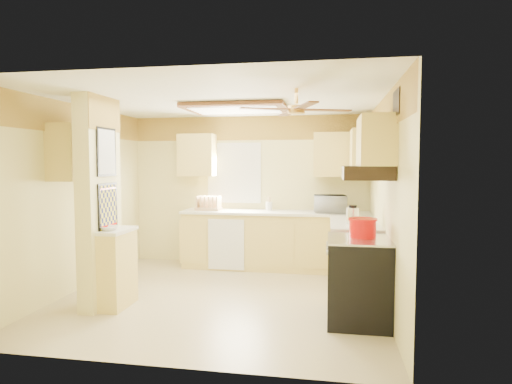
% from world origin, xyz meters
% --- Properties ---
extents(floor, '(4.00, 4.00, 0.00)m').
position_xyz_m(floor, '(0.00, 0.00, 0.00)').
color(floor, tan).
rests_on(floor, ground).
extents(ceiling, '(4.00, 4.00, 0.00)m').
position_xyz_m(ceiling, '(0.00, 0.00, 2.50)').
color(ceiling, white).
rests_on(ceiling, wall_back).
extents(wall_back, '(4.00, 0.00, 4.00)m').
position_xyz_m(wall_back, '(0.00, 1.90, 1.25)').
color(wall_back, '#E7DA8D').
rests_on(wall_back, floor).
extents(wall_front, '(4.00, 0.00, 4.00)m').
position_xyz_m(wall_front, '(0.00, -1.90, 1.25)').
color(wall_front, '#E7DA8D').
rests_on(wall_front, floor).
extents(wall_left, '(0.00, 3.80, 3.80)m').
position_xyz_m(wall_left, '(-2.00, 0.00, 1.25)').
color(wall_left, '#E7DA8D').
rests_on(wall_left, floor).
extents(wall_right, '(0.00, 3.80, 3.80)m').
position_xyz_m(wall_right, '(2.00, 0.00, 1.25)').
color(wall_right, '#E7DA8D').
rests_on(wall_right, floor).
extents(wallpaper_border, '(4.00, 0.02, 0.40)m').
position_xyz_m(wallpaper_border, '(0.00, 1.88, 2.30)').
color(wallpaper_border, gold).
rests_on(wallpaper_border, wall_back).
extents(partition_column, '(0.20, 0.70, 2.50)m').
position_xyz_m(partition_column, '(-1.35, -0.55, 1.25)').
color(partition_column, '#E7DA8D').
rests_on(partition_column, floor).
extents(partition_ledge, '(0.25, 0.55, 0.90)m').
position_xyz_m(partition_ledge, '(-1.13, -0.55, 0.45)').
color(partition_ledge, '#F7DE70').
rests_on(partition_ledge, floor).
extents(ledge_top, '(0.28, 0.58, 0.04)m').
position_xyz_m(ledge_top, '(-1.13, -0.55, 0.92)').
color(ledge_top, white).
rests_on(ledge_top, partition_ledge).
extents(lower_cabinets_back, '(3.00, 0.60, 0.90)m').
position_xyz_m(lower_cabinets_back, '(0.50, 1.60, 0.45)').
color(lower_cabinets_back, '#F7DE70').
rests_on(lower_cabinets_back, floor).
extents(lower_cabinets_right, '(0.60, 1.40, 0.90)m').
position_xyz_m(lower_cabinets_right, '(1.70, 0.60, 0.45)').
color(lower_cabinets_right, '#F7DE70').
rests_on(lower_cabinets_right, floor).
extents(countertop_back, '(3.04, 0.64, 0.04)m').
position_xyz_m(countertop_back, '(0.50, 1.59, 0.92)').
color(countertop_back, white).
rests_on(countertop_back, lower_cabinets_back).
extents(countertop_right, '(0.64, 1.44, 0.04)m').
position_xyz_m(countertop_right, '(1.69, 0.60, 0.92)').
color(countertop_right, white).
rests_on(countertop_right, lower_cabinets_right).
extents(dishwasher_panel, '(0.58, 0.02, 0.80)m').
position_xyz_m(dishwasher_panel, '(-0.25, 1.29, 0.43)').
color(dishwasher_panel, white).
rests_on(dishwasher_panel, lower_cabinets_back).
extents(window, '(0.92, 0.02, 1.02)m').
position_xyz_m(window, '(-0.25, 1.89, 1.55)').
color(window, white).
rests_on(window, wall_back).
extents(upper_cab_back_left, '(0.60, 0.35, 0.70)m').
position_xyz_m(upper_cab_back_left, '(-0.85, 1.72, 1.85)').
color(upper_cab_back_left, '#F7DE70').
rests_on(upper_cab_back_left, wall_back).
extents(upper_cab_back_right, '(0.90, 0.35, 0.70)m').
position_xyz_m(upper_cab_back_right, '(1.55, 1.72, 1.85)').
color(upper_cab_back_right, '#F7DE70').
rests_on(upper_cab_back_right, wall_back).
extents(upper_cab_right, '(0.35, 1.00, 0.70)m').
position_xyz_m(upper_cab_right, '(1.82, 1.25, 1.85)').
color(upper_cab_right, '#F7DE70').
rests_on(upper_cab_right, wall_right).
extents(upper_cab_left_wall, '(0.35, 0.75, 0.70)m').
position_xyz_m(upper_cab_left_wall, '(-1.82, -0.25, 1.85)').
color(upper_cab_left_wall, '#F7DE70').
rests_on(upper_cab_left_wall, wall_left).
extents(upper_cab_over_stove, '(0.35, 0.76, 0.52)m').
position_xyz_m(upper_cab_over_stove, '(1.82, -0.55, 1.95)').
color(upper_cab_over_stove, '#F7DE70').
rests_on(upper_cab_over_stove, wall_right).
extents(stove, '(0.68, 0.77, 0.92)m').
position_xyz_m(stove, '(1.67, -0.55, 0.46)').
color(stove, black).
rests_on(stove, floor).
extents(range_hood, '(0.50, 0.76, 0.14)m').
position_xyz_m(range_hood, '(1.74, -0.55, 1.62)').
color(range_hood, black).
rests_on(range_hood, upper_cab_over_stove).
extents(poster_menu, '(0.02, 0.42, 0.57)m').
position_xyz_m(poster_menu, '(-1.24, -0.55, 1.85)').
color(poster_menu, black).
rests_on(poster_menu, partition_column).
extents(poster_nashville, '(0.02, 0.42, 0.57)m').
position_xyz_m(poster_nashville, '(-1.24, -0.55, 1.20)').
color(poster_nashville, black).
rests_on(poster_nashville, partition_column).
extents(ceiling_light_panel, '(1.35, 0.95, 0.06)m').
position_xyz_m(ceiling_light_panel, '(0.10, 0.50, 2.46)').
color(ceiling_light_panel, brown).
rests_on(ceiling_light_panel, ceiling).
extents(ceiling_fan, '(1.15, 1.15, 0.26)m').
position_xyz_m(ceiling_fan, '(1.00, -0.70, 2.29)').
color(ceiling_fan, gold).
rests_on(ceiling_fan, ceiling).
extents(vent_grate, '(0.02, 0.40, 0.25)m').
position_xyz_m(vent_grate, '(1.98, -0.90, 2.30)').
color(vent_grate, black).
rests_on(vent_grate, wall_right).
extents(microwave, '(0.52, 0.38, 0.27)m').
position_xyz_m(microwave, '(1.37, 1.58, 1.08)').
color(microwave, white).
rests_on(microwave, countertop_back).
extents(bowl, '(0.23, 0.23, 0.05)m').
position_xyz_m(bowl, '(-1.17, -0.66, 0.97)').
color(bowl, white).
rests_on(bowl, ledge_top).
extents(dutch_oven, '(0.31, 0.31, 0.21)m').
position_xyz_m(dutch_oven, '(1.71, -0.47, 1.02)').
color(dutch_oven, red).
rests_on(dutch_oven, stove).
extents(kettle, '(0.16, 0.16, 0.24)m').
position_xyz_m(kettle, '(1.65, 0.35, 1.05)').
color(kettle, silver).
rests_on(kettle, countertop_right).
extents(dish_rack, '(0.40, 0.30, 0.23)m').
position_xyz_m(dish_rack, '(-0.62, 1.59, 1.02)').
color(dish_rack, '#D8B17C').
rests_on(dish_rack, countertop_back).
extents(utensil_crock, '(0.11, 0.11, 0.22)m').
position_xyz_m(utensil_crock, '(0.38, 1.72, 1.01)').
color(utensil_crock, white).
rests_on(utensil_crock, countertop_back).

